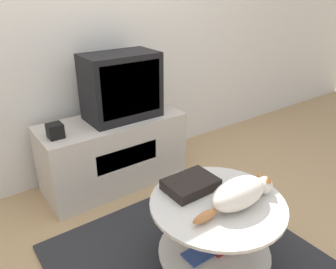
% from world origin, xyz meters
% --- Properties ---
extents(wall_back, '(8.00, 0.05, 2.60)m').
position_xyz_m(wall_back, '(0.00, 1.42, 1.30)').
color(wall_back, silver).
rests_on(wall_back, ground_plane).
extents(rug, '(1.41, 1.44, 0.02)m').
position_xyz_m(rug, '(0.00, 0.00, 0.01)').
color(rug, '#28282B').
rests_on(rug, ground_plane).
extents(tv_stand, '(1.11, 0.47, 0.55)m').
position_xyz_m(tv_stand, '(0.07, 1.10, 0.28)').
color(tv_stand, beige).
rests_on(tv_stand, ground_plane).
extents(tv, '(0.55, 0.32, 0.49)m').
position_xyz_m(tv, '(0.17, 1.10, 0.80)').
color(tv, black).
rests_on(tv, tv_stand).
extents(speaker, '(0.10, 0.10, 0.10)m').
position_xyz_m(speaker, '(-0.38, 1.03, 0.60)').
color(speaker, black).
rests_on(speaker, tv_stand).
extents(coffee_table, '(0.71, 0.71, 0.45)m').
position_xyz_m(coffee_table, '(0.10, -0.04, 0.30)').
color(coffee_table, '#B2B2B7').
rests_on(coffee_table, rug).
extents(dvd_box, '(0.28, 0.20, 0.06)m').
position_xyz_m(dvd_box, '(0.05, 0.13, 0.49)').
color(dvd_box, black).
rests_on(dvd_box, coffee_table).
extents(cat, '(0.54, 0.17, 0.15)m').
position_xyz_m(cat, '(0.16, -0.13, 0.54)').
color(cat, silver).
rests_on(cat, coffee_table).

